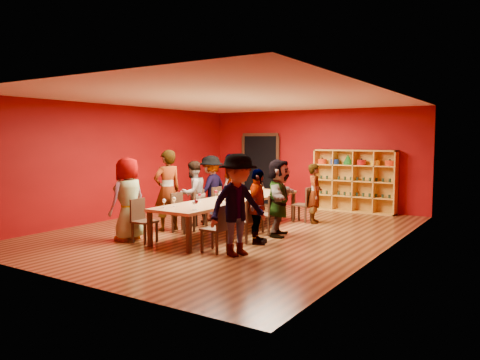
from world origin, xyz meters
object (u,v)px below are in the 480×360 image
person_left_0 (128,199)px  person_left_1 (167,190)px  chair_person_right_1 (247,218)px  wine_bottle (272,189)px  chair_person_left_1 (181,210)px  chair_person_right_0 (218,226)px  chair_person_left_2 (202,206)px  person_left_2 (193,193)px  tasting_table (232,201)px  chair_person_right_4 (305,203)px  person_right_4 (315,193)px  chair_person_left_3 (220,203)px  spittoon_bowl (229,197)px  chair_person_left_4 (238,199)px  person_right_1 (257,207)px  person_left_3 (211,188)px  chair_person_left_0 (142,218)px  person_right_0 (238,205)px  person_left_4 (231,185)px  shelving_unit (355,178)px  chair_person_right_2 (269,212)px  person_right_2 (279,198)px

person_left_0 → person_left_1: (-0.00, 1.23, 0.07)m
chair_person_right_1 → wine_bottle: size_ratio=3.06×
chair_person_left_1 → chair_person_right_0: (1.82, -1.10, 0.00)m
chair_person_left_2 → person_left_2: size_ratio=0.57×
tasting_table → chair_person_right_4: 2.20m
person_right_4 → chair_person_left_1: bearing=119.8°
chair_person_left_3 → person_left_2: bearing=-110.5°
tasting_table → spittoon_bowl: size_ratio=14.79×
chair_person_left_4 → person_right_1: size_ratio=0.59×
chair_person_left_1 → person_left_2: person_left_2 is taller
chair_person_left_3 → person_left_3: (-0.29, -0.00, 0.35)m
chair_person_left_0 → chair_person_right_4: (1.82, 3.96, 0.00)m
chair_person_left_0 → person_left_0: size_ratio=0.52×
chair_person_left_2 → chair_person_right_0: size_ratio=1.00×
person_left_3 → person_right_4: size_ratio=1.13×
person_left_1 → person_right_0: 2.86m
chair_person_left_4 → person_left_4: 0.43m
shelving_unit → person_left_2: (-2.59, -4.24, -0.20)m
person_left_1 → person_right_1: (2.45, -0.08, -0.18)m
chair_person_left_1 → chair_person_left_3: 1.57m
person_left_2 → shelving_unit: bearing=156.4°
chair_person_right_1 → person_right_1: person_right_1 is taller
person_left_0 → chair_person_left_1: size_ratio=1.94×
person_left_0 → wine_bottle: person_left_0 is taller
person_left_3 → chair_person_right_4: person_left_3 is taller
person_left_0 → chair_person_right_0: person_left_0 is taller
person_left_3 → person_right_4: person_left_3 is taller
chair_person_left_2 → chair_person_right_1: same height
chair_person_left_0 → person_right_4: bearing=62.3°
person_left_2 → chair_person_right_0: (2.10, -1.91, -0.29)m
chair_person_left_0 → person_left_1: (-0.39, 1.23, 0.43)m
person_left_0 → person_left_4: bearing=-179.2°
shelving_unit → tasting_table: bearing=-107.9°
chair_person_left_3 → chair_person_right_4: bearing=32.6°
person_left_0 → chair_person_left_2: 2.11m
chair_person_left_1 → chair_person_right_0: size_ratio=1.00×
person_left_1 → spittoon_bowl: bearing=127.7°
person_left_0 → person_right_1: 2.71m
chair_person_left_1 → chair_person_right_2: size_ratio=1.00×
chair_person_left_0 → shelving_unit: bearing=69.8°
chair_person_left_4 → wine_bottle: 1.22m
person_right_0 → chair_person_right_0: bearing=110.6°
tasting_table → person_right_2: person_right_2 is taller
chair_person_left_4 → chair_person_right_2: same height
person_left_0 → person_left_3: person_left_0 is taller
chair_person_left_3 → chair_person_right_1: same height
chair_person_right_0 → spittoon_bowl: (-0.81, 1.56, 0.33)m
tasting_table → chair_person_right_4: chair_person_right_4 is taller
chair_person_left_2 → person_right_4: (2.08, 1.92, 0.25)m
person_left_3 → person_right_4: bearing=113.2°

